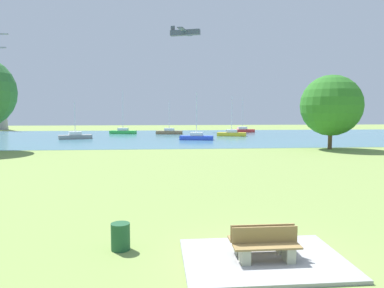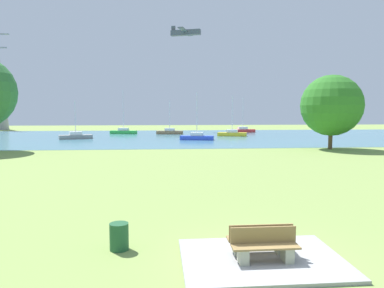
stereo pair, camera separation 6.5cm
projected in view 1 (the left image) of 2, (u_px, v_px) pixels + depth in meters
The scene contains 14 objects.
ground_plane at pixel (192, 158), 31.73m from camera, with size 160.00×160.00×0.00m, color #7F994C.
concrete_pad at pixel (263, 259), 9.90m from camera, with size 4.40×3.20×0.10m, color #989898.
bench_facing_water at pixel (261, 241), 10.13m from camera, with size 1.80×0.48×0.89m.
bench_facing_inland at pixel (266, 248), 9.60m from camera, with size 1.80×0.48×0.89m.
litter_bin at pixel (120, 237), 10.67m from camera, with size 0.56×0.56×0.80m, color #1E512D.
water_surface at pixel (177, 137), 59.51m from camera, with size 140.00×40.00×0.02m, color teal.
sailboat_red at pixel (242, 130), 71.77m from camera, with size 4.89×1.83×6.93m.
sailboat_blue at pixel (196, 137), 52.34m from camera, with size 5.02×2.59×6.84m.
sailboat_green at pixel (123, 131), 66.81m from camera, with size 5.02×2.68×8.04m.
sailboat_gray at pixel (75, 136), 54.22m from camera, with size 5.03×3.00×5.64m.
sailboat_yellow at pixel (232, 133), 60.58m from camera, with size 5.03×2.91×6.77m.
sailboat_brown at pixel (169, 132), 65.99m from camera, with size 4.95×2.07×6.10m.
tree_mid_shore at pixel (331, 105), 39.12m from camera, with size 6.60×6.60×8.08m.
light_aircraft at pixel (185, 32), 76.13m from camera, with size 6.40×8.29×2.10m.
Camera 1 is at (-2.81, -9.37, 4.08)m, focal length 33.77 mm.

